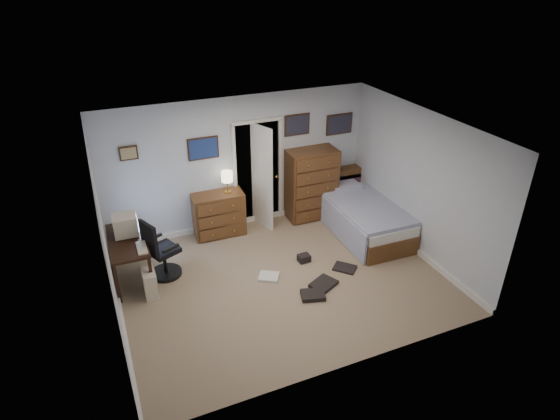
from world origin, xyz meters
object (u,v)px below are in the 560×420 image
at_px(computer_desk, 123,250).
at_px(bed, 364,218).
at_px(low_dresser, 219,214).
at_px(tall_dresser, 311,184).
at_px(office_chair, 161,255).

relative_size(computer_desk, bed, 0.61).
height_order(low_dresser, tall_dresser, tall_dresser).
height_order(office_chair, bed, office_chair).
bearing_deg(low_dresser, computer_desk, -153.28).
bearing_deg(low_dresser, bed, -19.10).
bearing_deg(tall_dresser, low_dresser, -179.38).
bearing_deg(tall_dresser, office_chair, -162.21).
bearing_deg(bed, office_chair, -179.67).
bearing_deg(bed, computer_desk, 178.32).
xyz_separation_m(tall_dresser, bed, (0.62, -0.99, -0.38)).
bearing_deg(computer_desk, tall_dresser, 12.81).
relative_size(computer_desk, tall_dresser, 0.89).
height_order(office_chair, low_dresser, office_chair).
xyz_separation_m(computer_desk, low_dresser, (1.77, 0.78, -0.14)).
distance_m(office_chair, bed, 3.73).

